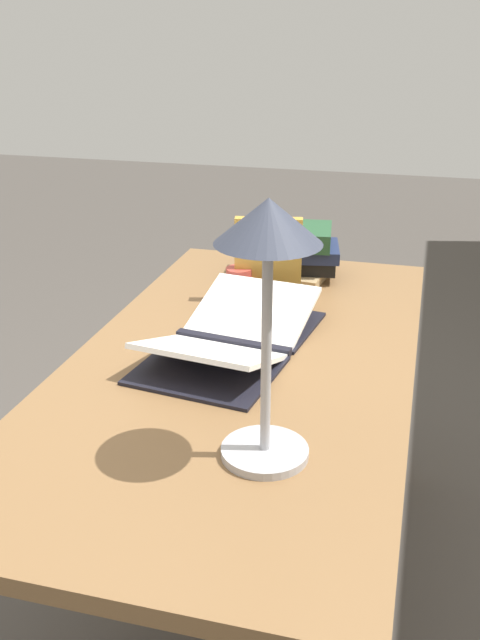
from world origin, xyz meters
TOP-DOWN VIEW (x-y plane):
  - ground_plane at (0.00, 0.00)m, footprint 12.00×12.00m
  - reading_desk at (0.00, 0.00)m, footprint 1.55×0.78m
  - open_book at (-0.05, -0.04)m, footprint 0.59×0.37m
  - book_stack_tall at (-0.58, -0.01)m, footprint 0.23×0.32m
  - book_standing_upright at (-0.37, -0.03)m, footprint 0.07×0.18m
  - reading_lamp at (0.38, 0.14)m, footprint 0.18×0.18m
  - coffee_mug at (-0.34, -0.10)m, footprint 0.07×0.10m

SIDE VIEW (x-z plane):
  - ground_plane at x=0.00m, z-range 0.00..0.00m
  - reading_desk at x=0.00m, z-range 0.28..1.03m
  - open_book at x=-0.05m, z-range 0.73..0.82m
  - coffee_mug at x=-0.34m, z-range 0.75..0.84m
  - book_stack_tall at x=-0.58m, z-range 0.75..0.90m
  - book_standing_upright at x=-0.37m, z-range 0.75..0.98m
  - reading_lamp at x=0.38m, z-range 0.88..1.35m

